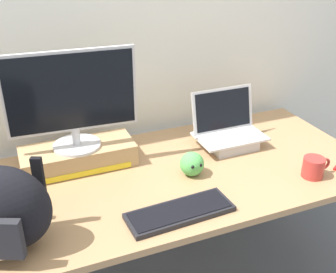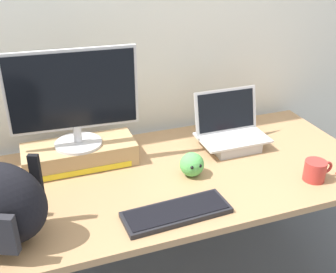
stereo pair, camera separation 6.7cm
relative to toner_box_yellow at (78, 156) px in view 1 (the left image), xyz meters
The scene contains 9 objects.
back_wall 0.69m from the toner_box_yellow, 41.35° to the left, with size 7.00×0.10×2.60m, color silver.
desk 0.42m from the toner_box_yellow, 31.56° to the right, with size 1.82×0.83×0.73m.
toner_box_yellow is the anchor object (origin of this frame).
desktop_monitor 0.27m from the toner_box_yellow, 95.09° to the right, with size 0.55×0.21×0.43m.
open_laptop 0.72m from the toner_box_yellow, ahead, with size 0.33×0.22×0.27m.
external_keyboard 0.57m from the toner_box_yellow, 61.15° to the right, with size 0.41×0.16×0.02m.
messenger_backpack 0.55m from the toner_box_yellow, 125.87° to the right, with size 0.36×0.30×0.30m.
coffee_mug 1.03m from the toner_box_yellow, 27.31° to the right, with size 0.13×0.09×0.09m.
plush_toy 0.51m from the toner_box_yellow, 30.64° to the right, with size 0.11×0.11×0.11m.
Camera 1 is at (-0.59, -1.44, 1.70)m, focal length 44.67 mm.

